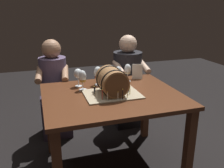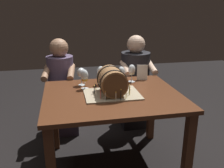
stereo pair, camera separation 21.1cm
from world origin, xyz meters
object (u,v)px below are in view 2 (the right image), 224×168
(wine_glass_white, at_px, (132,70))
(person_seated_right, at_px, (135,85))
(barrel_cake, at_px, (112,83))
(person_seated_left, at_px, (62,92))
(dining_table, at_px, (112,106))
(wine_glass_rose, at_px, (121,73))
(wine_glass_red, at_px, (101,73))
(wine_glass_amber, at_px, (85,76))
(menu_card, at_px, (142,72))
(wine_glass_empty, at_px, (81,73))

(wine_glass_white, height_order, person_seated_right, person_seated_right)
(barrel_cake, height_order, person_seated_left, person_seated_left)
(wine_glass_white, distance_m, person_seated_left, 0.93)
(dining_table, xyz_separation_m, wine_glass_rose, (0.14, 0.25, 0.23))
(barrel_cake, relative_size, wine_glass_white, 2.64)
(wine_glass_rose, relative_size, person_seated_right, 0.16)
(barrel_cake, bearing_deg, wine_glass_red, 98.80)
(wine_glass_amber, xyz_separation_m, person_seated_right, (0.68, 0.60, -0.33))
(wine_glass_amber, relative_size, person_seated_right, 0.16)
(menu_card, xyz_separation_m, person_seated_left, (-0.84, 0.43, -0.32))
(dining_table, bearing_deg, barrel_cake, -109.68)
(barrel_cake, xyz_separation_m, wine_glass_red, (-0.05, 0.31, 0.01))
(dining_table, height_order, wine_glass_empty, wine_glass_empty)
(wine_glass_empty, xyz_separation_m, wine_glass_rose, (0.39, -0.05, -0.01))
(menu_card, bearing_deg, dining_table, -124.93)
(wine_glass_white, bearing_deg, wine_glass_empty, -179.24)
(wine_glass_red, distance_m, person_seated_left, 0.73)
(barrel_cake, relative_size, wine_glass_empty, 2.74)
(wine_glass_rose, bearing_deg, person_seated_left, 137.79)
(wine_glass_amber, bearing_deg, dining_table, -39.67)
(wine_glass_red, xyz_separation_m, wine_glass_white, (0.32, 0.02, 0.00))
(barrel_cake, xyz_separation_m, wine_glass_rose, (0.15, 0.27, 0.01))
(dining_table, relative_size, wine_glass_empty, 6.88)
(wine_glass_red, xyz_separation_m, wine_glass_empty, (-0.19, 0.02, 0.01))
(wine_glass_empty, relative_size, wine_glass_white, 0.96)
(person_seated_left, relative_size, person_seated_right, 0.99)
(person_seated_right, bearing_deg, wine_glass_white, -111.15)
(person_seated_left, bearing_deg, wine_glass_rose, -42.21)
(dining_table, xyz_separation_m, wine_glass_amber, (-0.23, 0.19, 0.23))
(wine_glass_amber, distance_m, wine_glass_white, 0.51)
(barrel_cake, height_order, wine_glass_empty, barrel_cake)
(barrel_cake, xyz_separation_m, person_seated_right, (0.46, 0.81, -0.32))
(wine_glass_red, distance_m, wine_glass_rose, 0.20)
(wine_glass_amber, relative_size, menu_card, 1.17)
(wine_glass_empty, bearing_deg, person_seated_right, 34.95)
(wine_glass_white, height_order, menu_card, wine_glass_white)
(wine_glass_amber, bearing_deg, wine_glass_rose, 10.00)
(wine_glass_amber, xyz_separation_m, wine_glass_rose, (0.37, 0.06, -0.00))
(wine_glass_white, xyz_separation_m, person_seated_right, (0.19, 0.48, -0.32))
(menu_card, bearing_deg, wine_glass_white, -146.74)
(wine_glass_amber, bearing_deg, menu_card, 15.39)
(dining_table, height_order, person_seated_left, person_seated_left)
(dining_table, xyz_separation_m, wine_glass_white, (0.26, 0.31, 0.23))
(menu_card, distance_m, person_seated_left, 1.00)
(wine_glass_red, height_order, person_seated_left, person_seated_left)
(barrel_cake, relative_size, wine_glass_amber, 2.57)
(wine_glass_amber, bearing_deg, wine_glass_empty, 100.30)
(barrel_cake, distance_m, menu_card, 0.55)
(wine_glass_red, bearing_deg, wine_glass_rose, -10.26)
(person_seated_right, bearing_deg, barrel_cake, -119.47)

